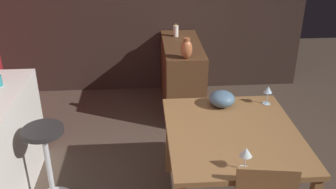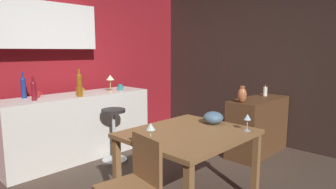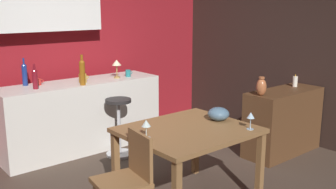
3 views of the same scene
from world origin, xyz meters
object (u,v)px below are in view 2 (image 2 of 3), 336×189
Objects in this scene: wine_glass_right at (151,127)px; cup_mustard at (80,91)px; fruit_bowl at (213,118)px; wine_bottle_ruby at (34,90)px; wine_glass_left at (247,118)px; vase_copper at (242,95)px; dining_table at (188,140)px; sideboard_cabinet at (258,126)px; counter_lamp at (110,79)px; cup_red at (36,95)px; wine_bottle_cobalt at (23,87)px; chair_near_window at (134,184)px; wine_bottle_amber at (79,84)px; pillar_candle_tall at (265,91)px; cup_teal at (120,87)px; bar_stool at (114,134)px.

cup_mustard reaches higher than wine_glass_right.
fruit_bowl is 2.19m from wine_bottle_ruby.
wine_glass_left is 0.73× the size of vase_copper.
wine_bottle_ruby reaches higher than dining_table.
counter_lamp is (-1.39, 1.69, 0.68)m from sideboard_cabinet.
cup_mustard is 0.53× the size of counter_lamp.
fruit_bowl is at bearing -64.62° from cup_red.
wine_glass_left reaches higher than sideboard_cabinet.
wine_glass_left is at bearing -66.16° from wine_bottle_cobalt.
chair_near_window is 3.77× the size of vase_copper.
wine_glass_right reaches higher than dining_table.
chair_near_window is at bearing -93.71° from cup_red.
wine_bottle_amber reaches higher than counter_lamp.
counter_lamp reaches higher than cup_mustard.
counter_lamp is at bearing 135.80° from pillar_candle_tall.
counter_lamp reaches higher than sideboard_cabinet.
wine_bottle_amber reaches higher than chair_near_window.
cup_teal is (0.60, 1.87, 0.29)m from dining_table.
cup_red reaches higher than bar_stool.
fruit_bowl is at bearing 91.48° from wine_glass_left.
wine_bottle_cobalt reaches higher than pillar_candle_tall.
wine_glass_left is 2.21m from wine_bottle_amber.
wine_glass_right is at bearing -175.31° from pillar_candle_tall.
wine_bottle_cobalt is 3.19× the size of cup_teal.
wine_bottle_amber is 1.28× the size of wine_bottle_ruby.
wine_bottle_ruby reaches higher than bar_stool.
chair_near_window is 2.21m from cup_red.
vase_copper is at bearing -43.88° from wine_bottle_cobalt.
chair_near_window is 2.13m from vase_copper.
dining_table is 1.99m from cup_teal.
sideboard_cabinet is at bearing -38.04° from wine_bottle_cobalt.
dining_table is 1.57× the size of bar_stool.
counter_lamp reaches higher than cup_teal.
counter_lamp is 2.36m from pillar_candle_tall.
chair_near_window is 2.11m from cup_mustard.
counter_lamp is 1.11× the size of vase_copper.
wine_glass_left is at bearing -63.93° from wine_bottle_ruby.
dining_table is 9.06× the size of cup_red.
wine_glass_right is 0.66× the size of counter_lamp.
cup_red is (0.12, -0.07, -0.11)m from wine_bottle_cobalt.
chair_near_window is at bearing -120.35° from bar_stool.
bar_stool is 3.43× the size of fruit_bowl.
wine_glass_right is 0.73× the size of vase_copper.
cup_teal is at bearing 60.03° from wine_glass_right.
counter_lamp is (1.01, -0.22, 0.15)m from cup_red.
cup_red is at bearing 105.48° from dining_table.
cup_teal is (1.31, -0.29, -0.10)m from wine_bottle_cobalt.
wine_glass_left is at bearing -157.58° from sideboard_cabinet.
wine_glass_right reaches higher than sideboard_cabinet.
cup_teal reaches higher than chair_near_window.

